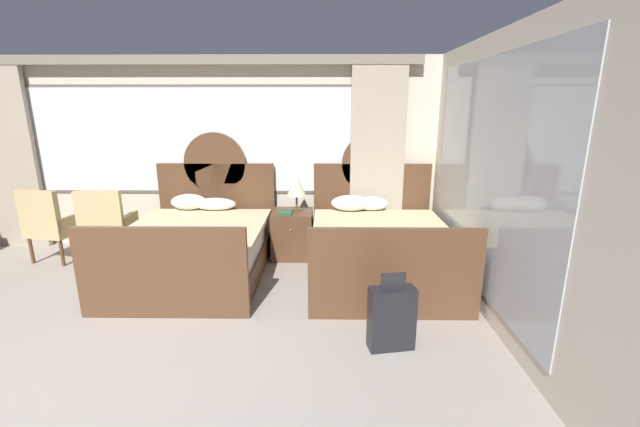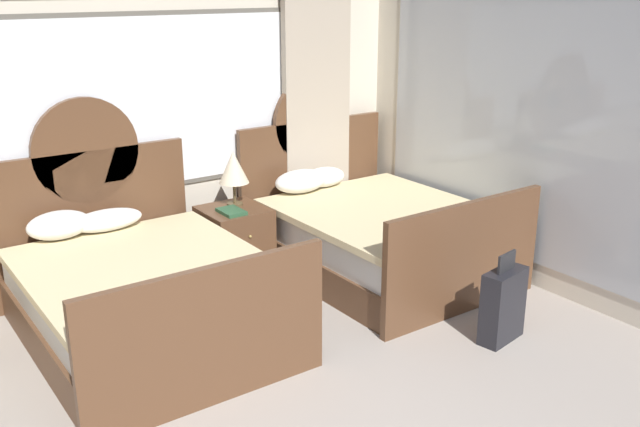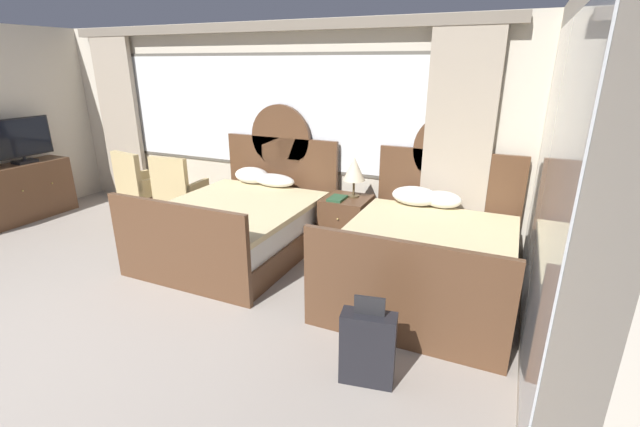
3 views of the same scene
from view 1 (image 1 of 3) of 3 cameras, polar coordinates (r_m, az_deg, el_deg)
name	(u,v)px [view 1 (image 1 of 3)]	position (r m, az deg, el deg)	size (l,w,h in m)	color
wall_back_window	(194,150)	(6.13, -17.37, 8.55)	(6.93, 0.22, 2.70)	beige
wall_right_mirror	(500,182)	(4.07, 24.08, 4.09)	(0.08, 4.30, 2.70)	beige
bed_near_window	(198,245)	(5.22, -16.87, -4.34)	(1.66, 2.17, 1.67)	brown
bed_near_mirror	(379,246)	(5.02, 8.33, -4.60)	(1.66, 2.17, 1.67)	brown
nightstand_between_beds	(293,234)	(5.59, -3.90, -2.89)	(0.54, 0.57, 0.64)	brown
table_lamp_on_nightstand	(296,186)	(5.50, -3.34, 3.95)	(0.27, 0.27, 0.49)	brown
book_on_nightstand	(285,212)	(5.40, -4.89, 0.16)	(0.18, 0.26, 0.03)	#285133
armchair_by_window_left	(107,223)	(6.03, -27.87, -1.19)	(0.61, 0.61, 1.00)	tan
armchair_by_window_centre	(51,223)	(6.42, -33.66, -1.09)	(0.66, 0.66, 1.00)	tan
suitcase_on_floor	(392,318)	(3.60, 10.06, -14.29)	(0.41, 0.23, 0.69)	black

